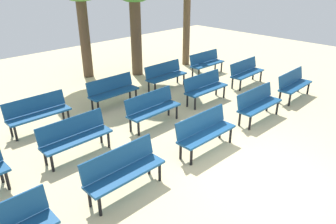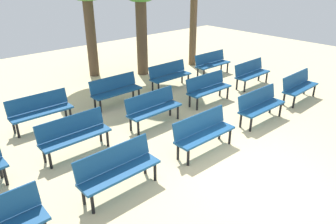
{
  "view_description": "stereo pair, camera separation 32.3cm",
  "coord_description": "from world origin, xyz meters",
  "px_view_note": "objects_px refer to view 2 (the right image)",
  "views": [
    {
      "loc": [
        -5.14,
        -2.49,
        3.89
      ],
      "look_at": [
        0.0,
        2.77,
        0.55
      ],
      "focal_mm": 34.06,
      "sensor_mm": 36.0,
      "label": 1
    },
    {
      "loc": [
        -4.91,
        -2.71,
        3.89
      ],
      "look_at": [
        0.0,
        2.77,
        0.55
      ],
      "focal_mm": 34.06,
      "sensor_mm": 36.0,
      "label": 2
    }
  ],
  "objects_px": {
    "bench_r1_c4": "(251,72)",
    "bench_r2_c4": "(212,62)",
    "bench_r0_c1": "(118,168)",
    "bench_r1_c1": "(74,133)",
    "tree_2": "(193,27)",
    "bench_r0_c3": "(260,104)",
    "bench_r0_c2": "(203,131)",
    "bench_r2_c3": "(169,74)",
    "bench_r1_c2": "(153,107)",
    "bench_r2_c1": "(40,109)",
    "bench_r2_c2": "(116,89)",
    "bench_r1_c3": "(208,87)",
    "bench_r0_c4": "(299,85)"
  },
  "relations": [
    {
      "from": "bench_r1_c4",
      "to": "bench_r0_c1",
      "type": "bearing_deg",
      "value": -166.68
    },
    {
      "from": "bench_r1_c3",
      "to": "bench_r0_c1",
      "type": "bearing_deg",
      "value": -157.25
    },
    {
      "from": "bench_r2_c2",
      "to": "bench_r2_c1",
      "type": "bearing_deg",
      "value": 179.13
    },
    {
      "from": "bench_r1_c1",
      "to": "bench_r2_c3",
      "type": "relative_size",
      "value": 1.0
    },
    {
      "from": "bench_r0_c1",
      "to": "bench_r2_c4",
      "type": "height_order",
      "value": "same"
    },
    {
      "from": "bench_r0_c1",
      "to": "bench_r1_c1",
      "type": "distance_m",
      "value": 1.79
    },
    {
      "from": "bench_r0_c2",
      "to": "bench_r1_c4",
      "type": "bearing_deg",
      "value": 23.02
    },
    {
      "from": "bench_r0_c3",
      "to": "bench_r2_c2",
      "type": "relative_size",
      "value": 1.0
    },
    {
      "from": "bench_r1_c2",
      "to": "bench_r0_c1",
      "type": "bearing_deg",
      "value": -143.43
    },
    {
      "from": "bench_r2_c2",
      "to": "bench_r1_c3",
      "type": "bearing_deg",
      "value": -37.91
    },
    {
      "from": "bench_r0_c1",
      "to": "bench_r1_c4",
      "type": "relative_size",
      "value": 0.99
    },
    {
      "from": "bench_r2_c3",
      "to": "bench_r0_c2",
      "type": "bearing_deg",
      "value": -121.6
    },
    {
      "from": "bench_r1_c1",
      "to": "bench_r2_c2",
      "type": "bearing_deg",
      "value": 38.31
    },
    {
      "from": "bench_r1_c3",
      "to": "bench_r1_c4",
      "type": "height_order",
      "value": "same"
    },
    {
      "from": "bench_r2_c4",
      "to": "bench_r1_c4",
      "type": "bearing_deg",
      "value": -87.4
    },
    {
      "from": "bench_r1_c3",
      "to": "bench_r2_c1",
      "type": "bearing_deg",
      "value": 159.44
    },
    {
      "from": "bench_r1_c2",
      "to": "bench_r2_c4",
      "type": "xyz_separation_m",
      "value": [
        4.5,
        1.84,
        0.0
      ]
    },
    {
      "from": "bench_r1_c1",
      "to": "bench_r1_c3",
      "type": "height_order",
      "value": "same"
    },
    {
      "from": "bench_r0_c1",
      "to": "bench_r0_c2",
      "type": "xyz_separation_m",
      "value": [
        2.27,
        -0.07,
        0.0
      ]
    },
    {
      "from": "bench_r1_c4",
      "to": "bench_r0_c3",
      "type": "bearing_deg",
      "value": -142.16
    },
    {
      "from": "bench_r0_c2",
      "to": "bench_r1_c3",
      "type": "relative_size",
      "value": 1.0
    },
    {
      "from": "bench_r0_c4",
      "to": "tree_2",
      "type": "height_order",
      "value": "tree_2"
    },
    {
      "from": "bench_r1_c1",
      "to": "bench_r2_c1",
      "type": "bearing_deg",
      "value": 91.57
    },
    {
      "from": "bench_r1_c4",
      "to": "bench_r2_c4",
      "type": "xyz_separation_m",
      "value": [
        -0.06,
        1.78,
        0.0
      ]
    },
    {
      "from": "bench_r0_c1",
      "to": "bench_r2_c1",
      "type": "xyz_separation_m",
      "value": [
        -0.02,
        3.62,
        0.0
      ]
    },
    {
      "from": "bench_r1_c2",
      "to": "bench_r2_c3",
      "type": "distance_m",
      "value": 2.88
    },
    {
      "from": "bench_r2_c4",
      "to": "tree_2",
      "type": "bearing_deg",
      "value": 73.42
    },
    {
      "from": "bench_r0_c4",
      "to": "bench_r1_c2",
      "type": "xyz_separation_m",
      "value": [
        -4.52,
        1.75,
        0.0
      ]
    },
    {
      "from": "bench_r1_c2",
      "to": "bench_r0_c4",
      "type": "bearing_deg",
      "value": -22.04
    },
    {
      "from": "bench_r1_c4",
      "to": "tree_2",
      "type": "distance_m",
      "value": 3.51
    },
    {
      "from": "bench_r0_c3",
      "to": "bench_r2_c2",
      "type": "distance_m",
      "value": 4.28
    },
    {
      "from": "bench_r0_c2",
      "to": "tree_2",
      "type": "relative_size",
      "value": 0.5
    },
    {
      "from": "bench_r0_c2",
      "to": "bench_r1_c3",
      "type": "bearing_deg",
      "value": 40.24
    },
    {
      "from": "bench_r1_c1",
      "to": "bench_r0_c3",
      "type": "bearing_deg",
      "value": -21.63
    },
    {
      "from": "bench_r2_c4",
      "to": "bench_r0_c3",
      "type": "bearing_deg",
      "value": -120.65
    },
    {
      "from": "tree_2",
      "to": "bench_r0_c3",
      "type": "bearing_deg",
      "value": -117.35
    },
    {
      "from": "bench_r0_c3",
      "to": "bench_r0_c2",
      "type": "bearing_deg",
      "value": -178.65
    },
    {
      "from": "bench_r0_c1",
      "to": "bench_r1_c1",
      "type": "bearing_deg",
      "value": 88.93
    },
    {
      "from": "bench_r0_c4",
      "to": "bench_r2_c1",
      "type": "xyz_separation_m",
      "value": [
        -6.84,
        3.61,
        0.0
      ]
    },
    {
      "from": "bench_r2_c1",
      "to": "bench_r0_c2",
      "type": "bearing_deg",
      "value": -57.42
    },
    {
      "from": "bench_r2_c2",
      "to": "tree_2",
      "type": "relative_size",
      "value": 0.5
    },
    {
      "from": "tree_2",
      "to": "bench_r0_c2",
      "type": "bearing_deg",
      "value": -133.87
    },
    {
      "from": "bench_r1_c4",
      "to": "bench_r2_c3",
      "type": "distance_m",
      "value": 2.92
    },
    {
      "from": "bench_r0_c1",
      "to": "bench_r1_c1",
      "type": "height_order",
      "value": "same"
    },
    {
      "from": "bench_r1_c2",
      "to": "bench_r2_c2",
      "type": "height_order",
      "value": "same"
    },
    {
      "from": "bench_r1_c2",
      "to": "bench_r2_c4",
      "type": "height_order",
      "value": "same"
    },
    {
      "from": "bench_r1_c1",
      "to": "tree_2",
      "type": "height_order",
      "value": "tree_2"
    },
    {
      "from": "bench_r2_c2",
      "to": "bench_r0_c1",
      "type": "bearing_deg",
      "value": -122.58
    },
    {
      "from": "bench_r0_c3",
      "to": "bench_r1_c1",
      "type": "bearing_deg",
      "value": 158.88
    },
    {
      "from": "bench_r1_c2",
      "to": "bench_r2_c2",
      "type": "bearing_deg",
      "value": 88.88
    }
  ]
}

